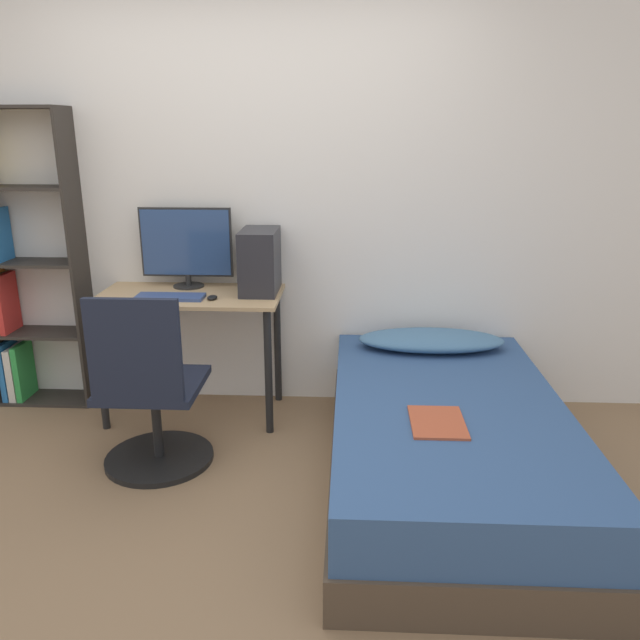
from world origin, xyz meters
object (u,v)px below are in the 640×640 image
object	(u,v)px
pc_tower	(260,261)
bed	(446,442)
office_chair	(151,404)
monitor	(186,245)
bookshelf	(18,274)
keyboard	(170,297)

from	to	relation	value
pc_tower	bed	bearing A→B (deg)	-38.01
office_chair	monitor	bearing A→B (deg)	89.05
bookshelf	pc_tower	distance (m)	1.52
monitor	office_chair	bearing A→B (deg)	-90.95
keyboard	pc_tower	distance (m)	0.56
office_chair	keyboard	size ratio (longest dim) A/B	2.48
office_chair	keyboard	xyz separation A→B (m)	(-0.02, 0.54, 0.42)
office_chair	keyboard	distance (m)	0.68
office_chair	monitor	xyz separation A→B (m)	(0.01, 0.82, 0.66)
monitor	bed	bearing A→B (deg)	-31.16
bookshelf	monitor	size ratio (longest dim) A/B	3.27
keyboard	monitor	bearing A→B (deg)	82.72
bed	monitor	world-z (taller)	monitor
monitor	pc_tower	distance (m)	0.47
bed	keyboard	xyz separation A→B (m)	(-1.51, 0.61, 0.56)
keyboard	office_chair	bearing A→B (deg)	-87.58
monitor	keyboard	world-z (taller)	monitor
keyboard	bookshelf	bearing A→B (deg)	165.54
monitor	pc_tower	size ratio (longest dim) A/B	1.51
office_chair	pc_tower	xyz separation A→B (m)	(0.47, 0.72, 0.59)
monitor	pc_tower	xyz separation A→B (m)	(0.46, -0.10, -0.07)
bookshelf	office_chair	world-z (taller)	bookshelf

